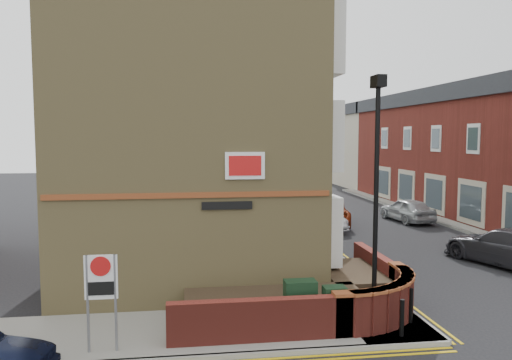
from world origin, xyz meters
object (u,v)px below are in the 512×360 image
object	(u,v)px
lamppost	(376,200)
utility_cabinet_large	(300,304)
zone_sign	(101,285)
silver_car_near	(316,218)

from	to	relation	value
lamppost	utility_cabinet_large	size ratio (longest dim) A/B	5.25
lamppost	utility_cabinet_large	bearing A→B (deg)	176.99
lamppost	utility_cabinet_large	distance (m)	3.24
utility_cabinet_large	zone_sign	bearing A→B (deg)	-170.31
lamppost	utility_cabinet_large	world-z (taller)	lamppost
lamppost	zone_sign	xyz separation A→B (m)	(-6.60, -0.70, -1.70)
utility_cabinet_large	silver_car_near	xyz separation A→B (m)	(3.90, 13.31, -0.08)
silver_car_near	zone_sign	bearing A→B (deg)	-143.38
zone_sign	utility_cabinet_large	bearing A→B (deg)	9.69
zone_sign	silver_car_near	distance (m)	16.55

